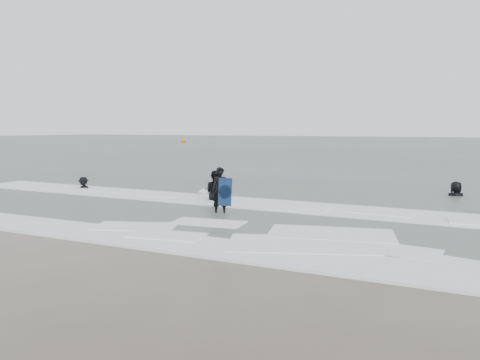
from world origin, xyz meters
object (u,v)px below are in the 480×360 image
at_px(surfer_wading, 216,202).
at_px(surfer_breaker, 84,190).
at_px(buoy, 184,141).
at_px(surfer_right_far, 456,197).
at_px(surfer_centre, 221,215).

bearing_deg(surfer_wading, surfer_breaker, 17.39).
bearing_deg(buoy, surfer_wading, -55.73).
height_order(surfer_breaker, surfer_right_far, surfer_right_far).
distance_m(surfer_centre, surfer_right_far, 11.09).
xyz_separation_m(surfer_centre, surfer_right_far, (7.28, 8.36, 0.00)).
distance_m(surfer_wading, surfer_right_far, 10.67).
relative_size(surfer_breaker, surfer_right_far, 0.81).
relative_size(surfer_right_far, buoy, 1.12).
relative_size(surfer_wading, surfer_right_far, 1.01).
distance_m(surfer_breaker, surfer_right_far, 17.47).
bearing_deg(surfer_right_far, buoy, -70.72).
bearing_deg(buoy, surfer_breaker, -60.39).
bearing_deg(surfer_right_far, surfer_wading, 11.76).
xyz_separation_m(surfer_breaker, surfer_right_far, (16.58, 5.52, 0.00)).
distance_m(surfer_right_far, buoy, 80.85).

